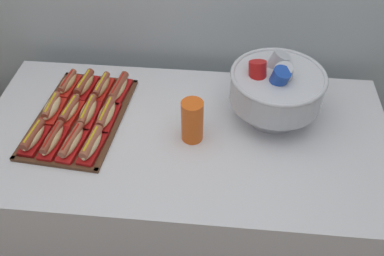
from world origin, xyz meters
TOP-DOWN VIEW (x-y plane):
  - ground_plane at (0.00, 0.00)m, footprint 10.00×10.00m
  - buffet_table at (0.00, 0.00)m, footprint 1.59×0.81m
  - serving_tray at (-0.42, 0.04)m, footprint 0.37×0.55m
  - hot_dog_0 at (-0.55, -0.11)m, footprint 0.08×0.16m
  - hot_dog_1 at (-0.47, -0.12)m, footprint 0.07×0.18m
  - hot_dog_2 at (-0.40, -0.12)m, footprint 0.08×0.18m
  - hot_dog_3 at (-0.32, -0.13)m, footprint 0.08×0.18m
  - hot_dog_4 at (-0.53, 0.05)m, footprint 0.07×0.16m
  - hot_dog_5 at (-0.46, 0.05)m, footprint 0.08×0.16m
  - hot_dog_6 at (-0.38, 0.04)m, footprint 0.07×0.18m
  - hot_dog_7 at (-0.31, 0.03)m, footprint 0.08×0.18m
  - hot_dog_8 at (-0.52, 0.22)m, footprint 0.08×0.16m
  - hot_dog_9 at (-0.44, 0.21)m, footprint 0.08×0.17m
  - hot_dog_10 at (-0.37, 0.20)m, footprint 0.07×0.16m
  - hot_dog_11 at (-0.29, 0.20)m, footprint 0.08×0.18m
  - punch_bowl at (0.34, 0.13)m, footprint 0.36×0.36m
  - cup_stack at (0.03, -0.02)m, footprint 0.08×0.08m

SIDE VIEW (x-z plane):
  - ground_plane at x=0.00m, z-range 0.00..0.00m
  - buffet_table at x=0.00m, z-range 0.02..0.80m
  - serving_tray at x=-0.42m, z-range 0.78..0.79m
  - hot_dog_8 at x=-0.52m, z-range 0.79..0.85m
  - hot_dog_5 at x=-0.46m, z-range 0.79..0.85m
  - hot_dog_1 at x=-0.47m, z-range 0.79..0.85m
  - hot_dog_10 at x=-0.37m, z-range 0.79..0.85m
  - hot_dog_2 at x=-0.40m, z-range 0.79..0.85m
  - hot_dog_4 at x=-0.53m, z-range 0.79..0.85m
  - hot_dog_6 at x=-0.38m, z-range 0.79..0.85m
  - hot_dog_0 at x=-0.55m, z-range 0.79..0.85m
  - hot_dog_7 at x=-0.31m, z-range 0.79..0.85m
  - hot_dog_9 at x=-0.44m, z-range 0.79..0.85m
  - hot_dog_3 at x=-0.32m, z-range 0.79..0.85m
  - hot_dog_11 at x=-0.29m, z-range 0.79..0.85m
  - cup_stack at x=0.03m, z-range 0.78..0.96m
  - punch_bowl at x=0.34m, z-range 0.80..1.07m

